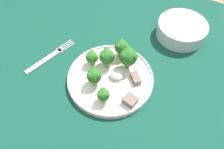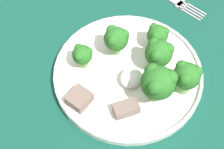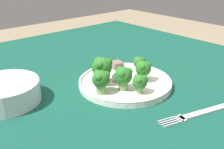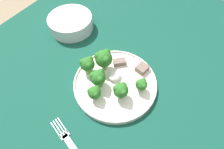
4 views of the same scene
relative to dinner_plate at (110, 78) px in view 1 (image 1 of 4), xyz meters
The scene contains 13 objects.
table 0.11m from the dinner_plate, 167.72° to the right, with size 1.33×1.05×0.74m.
dinner_plate is the anchor object (origin of this frame).
fork 0.21m from the dinner_plate, behind, with size 0.07×0.18×0.00m.
cream_bowl 0.30m from the dinner_plate, 66.07° to the left, with size 0.16×0.16×0.05m.
broccoli_floret_near_rim_left 0.06m from the dinner_plate, 129.29° to the right, with size 0.04×0.04×0.05m.
broccoli_floret_center_left 0.06m from the dinner_plate, 129.67° to the left, with size 0.05×0.04×0.06m.
broccoli_floret_back_left 0.08m from the dinner_plate, 65.23° to the left, with size 0.05×0.05×0.07m.
broccoli_floret_front_left 0.08m from the dinner_plate, 75.13° to the right, with size 0.03×0.03×0.04m.
broccoli_floret_center_back 0.08m from the dinner_plate, 163.77° to the left, with size 0.04×0.04×0.05m.
broccoli_floret_mid_cluster 0.10m from the dinner_plate, 96.28° to the left, with size 0.04×0.04×0.06m.
meat_slice_front_slice 0.07m from the dinner_plate, 21.88° to the left, with size 0.04×0.04×0.02m.
meat_slice_middle_slice 0.10m from the dinner_plate, 28.23° to the right, with size 0.04×0.04×0.02m.
sauce_dollop 0.02m from the dinner_plate, 38.56° to the left, with size 0.04×0.03×0.02m.
Camera 1 is at (0.21, -0.30, 1.27)m, focal length 35.00 mm.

